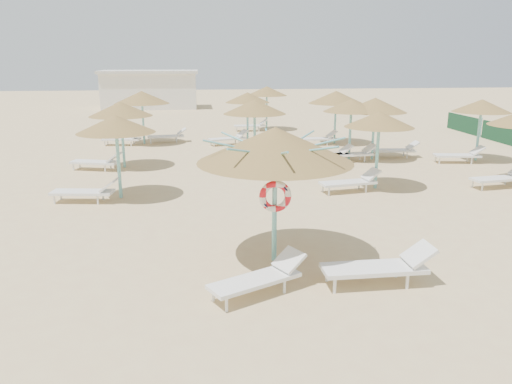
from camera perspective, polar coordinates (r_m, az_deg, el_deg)
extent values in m
plane|color=tan|center=(11.40, 3.11, -7.53)|extent=(120.00, 120.00, 0.00)
cylinder|color=#6CBABB|center=(10.86, 2.13, -1.68)|extent=(0.11, 0.11, 2.50)
cone|color=olive|center=(10.55, 2.20, 5.41)|extent=(3.33, 3.33, 0.75)
cylinder|color=#6CBABB|center=(10.59, 2.19, 4.01)|extent=(0.20, 0.20, 0.12)
cylinder|color=#6CBABB|center=(10.69, 6.28, 5.23)|extent=(1.50, 0.04, 0.38)
cylinder|color=#6CBABB|center=(11.17, 4.54, 5.70)|extent=(1.10, 1.10, 0.38)
cylinder|color=#6CBABB|center=(11.30, 1.61, 5.85)|extent=(0.04, 1.50, 0.38)
cylinder|color=#6CBABB|center=(11.02, -1.03, 5.61)|extent=(1.10, 1.10, 0.38)
cylinder|color=#6CBABB|center=(10.47, -1.97, 5.09)|extent=(1.50, 0.04, 0.38)
cylinder|color=#6CBABB|center=(9.96, -0.43, 4.58)|extent=(1.10, 1.10, 0.38)
cylinder|color=#6CBABB|center=(9.81, 2.87, 4.40)|extent=(0.04, 1.50, 0.38)
cylinder|color=#6CBABB|center=(10.13, 5.70, 4.68)|extent=(1.10, 1.10, 0.38)
torus|color=red|center=(10.69, 2.22, -0.50)|extent=(0.70, 0.15, 0.70)
cylinder|color=white|center=(9.12, -3.39, -12.73)|extent=(0.06, 0.06, 0.27)
cylinder|color=white|center=(9.49, -4.90, -11.58)|extent=(0.06, 0.06, 0.27)
cylinder|color=white|center=(9.77, 3.26, -10.74)|extent=(0.06, 0.06, 0.27)
cylinder|color=white|center=(10.11, 1.60, -9.77)|extent=(0.06, 0.06, 0.27)
cube|color=white|center=(9.59, -0.15, -10.08)|extent=(1.89, 1.37, 0.08)
cube|color=white|center=(9.93, 3.79, -7.74)|extent=(0.68, 0.72, 0.35)
cylinder|color=white|center=(9.85, 8.98, -10.56)|extent=(0.07, 0.07, 0.30)
cylinder|color=white|center=(10.32, 8.13, -9.28)|extent=(0.07, 0.07, 0.30)
cylinder|color=white|center=(10.34, 16.91, -9.77)|extent=(0.07, 0.07, 0.30)
cylinder|color=white|center=(10.79, 15.73, -8.60)|extent=(0.07, 0.07, 0.30)
cube|color=white|center=(10.27, 13.30, -8.49)|extent=(2.07, 0.71, 0.09)
cube|color=white|center=(10.52, 18.12, -6.73)|extent=(0.54, 0.66, 0.40)
cylinder|color=#6CBABB|center=(16.45, -15.44, 3.25)|extent=(0.11, 0.11, 2.30)
cone|color=olive|center=(16.25, -15.75, 7.50)|extent=(2.44, 2.44, 0.55)
cylinder|color=#6CBABB|center=(16.28, -15.69, 6.69)|extent=(0.20, 0.20, 0.12)
cylinder|color=white|center=(16.58, -22.05, -0.83)|extent=(0.06, 0.06, 0.28)
cylinder|color=white|center=(17.02, -21.41, -0.37)|extent=(0.06, 0.06, 0.28)
cylinder|color=white|center=(16.09, -17.63, -0.88)|extent=(0.06, 0.06, 0.28)
cylinder|color=white|center=(16.55, -17.09, -0.40)|extent=(0.06, 0.06, 0.28)
cube|color=white|center=(16.46, -19.22, -0.02)|extent=(1.97, 0.87, 0.08)
cube|color=white|center=(16.12, -16.46, 0.79)|extent=(0.56, 0.66, 0.36)
cylinder|color=#6CBABB|center=(21.06, -14.99, 5.81)|extent=(0.11, 0.11, 2.30)
cone|color=olive|center=(20.90, -15.22, 9.15)|extent=(2.52, 2.52, 0.57)
cylinder|color=#6CBABB|center=(20.93, -15.18, 8.51)|extent=(0.20, 0.20, 0.12)
cylinder|color=white|center=(21.21, -20.15, 2.68)|extent=(0.06, 0.06, 0.28)
cylinder|color=white|center=(21.63, -19.51, 2.97)|extent=(0.06, 0.06, 0.28)
cylinder|color=white|center=(20.58, -16.86, 2.60)|extent=(0.06, 0.06, 0.28)
cylinder|color=white|center=(21.02, -16.27, 2.90)|extent=(0.06, 0.06, 0.28)
cube|color=white|center=(21.01, -17.96, 3.26)|extent=(2.00, 1.12, 0.08)
cube|color=white|center=(20.59, -15.90, 3.87)|extent=(0.63, 0.71, 0.36)
cylinder|color=#6CBABB|center=(26.71, -12.77, 7.85)|extent=(0.11, 0.11, 2.30)
cone|color=olive|center=(26.59, -12.93, 10.51)|extent=(2.82, 2.82, 0.63)
cylinder|color=#6CBABB|center=(26.60, -12.90, 9.98)|extent=(0.20, 0.20, 0.12)
cylinder|color=white|center=(26.59, -16.91, 5.33)|extent=(0.06, 0.06, 0.28)
cylinder|color=white|center=(27.06, -16.60, 5.52)|extent=(0.06, 0.06, 0.28)
cylinder|color=white|center=(26.22, -14.08, 5.40)|extent=(0.06, 0.06, 0.28)
cylinder|color=white|center=(26.70, -13.81, 5.59)|extent=(0.06, 0.06, 0.28)
cube|color=white|center=(26.57, -15.12, 5.85)|extent=(1.96, 0.85, 0.08)
cube|color=white|center=(26.32, -13.37, 6.41)|extent=(0.56, 0.66, 0.36)
cylinder|color=white|center=(26.77, -11.93, 5.72)|extent=(0.06, 0.06, 0.28)
cylinder|color=white|center=(27.26, -11.97, 5.89)|extent=(0.06, 0.06, 0.28)
cylinder|color=white|center=(26.84, -9.04, 5.89)|extent=(0.06, 0.06, 0.28)
cylinder|color=white|center=(27.33, -9.13, 6.05)|extent=(0.06, 0.06, 0.28)
cube|color=white|center=(27.02, -10.27, 6.28)|extent=(1.96, 0.85, 0.08)
cube|color=white|center=(27.05, -8.49, 6.88)|extent=(0.56, 0.66, 0.36)
cylinder|color=#6CBABB|center=(21.21, -0.16, 6.39)|extent=(0.11, 0.11, 2.30)
cone|color=olive|center=(21.06, -0.16, 9.72)|extent=(2.63, 2.63, 0.59)
cylinder|color=#6CBABB|center=(21.08, -0.16, 9.08)|extent=(0.20, 0.20, 0.12)
cylinder|color=white|center=(20.86, -5.34, 3.35)|extent=(0.06, 0.06, 0.28)
cylinder|color=white|center=(21.33, -5.00, 3.63)|extent=(0.06, 0.06, 0.28)
cylinder|color=white|center=(20.56, -1.69, 3.24)|extent=(0.06, 0.06, 0.28)
cylinder|color=white|center=(21.04, -1.42, 3.52)|extent=(0.06, 0.06, 0.28)
cube|color=white|center=(20.87, -3.04, 3.91)|extent=(2.00, 1.12, 0.08)
cube|color=white|center=(20.66, -0.74, 4.49)|extent=(0.63, 0.71, 0.36)
cylinder|color=#6CBABB|center=(26.21, -0.97, 8.08)|extent=(0.11, 0.11, 2.30)
cone|color=olive|center=(26.09, -0.98, 10.76)|extent=(2.29, 2.29, 0.51)
cylinder|color=#6CBABB|center=(26.11, -0.98, 10.26)|extent=(0.20, 0.20, 0.12)
cylinder|color=white|center=(25.38, -4.80, 5.49)|extent=(0.06, 0.06, 0.28)
cylinder|color=white|center=(25.84, -5.18, 5.66)|extent=(0.06, 0.06, 0.28)
cylinder|color=white|center=(25.85, -1.97, 5.71)|extent=(0.06, 0.06, 0.28)
cylinder|color=white|center=(26.31, -2.38, 5.88)|extent=(0.06, 0.06, 0.28)
cube|color=white|center=(25.85, -3.32, 6.10)|extent=(2.00, 1.17, 0.08)
cube|color=white|center=(26.13, -1.57, 6.75)|extent=(0.64, 0.72, 0.36)
cylinder|color=#6CBABB|center=(17.53, 13.67, 4.09)|extent=(0.11, 0.11, 2.30)
cone|color=olive|center=(17.35, 13.93, 8.07)|extent=(2.33, 2.33, 0.52)
cylinder|color=#6CBABB|center=(17.37, 13.88, 7.32)|extent=(0.20, 0.20, 0.12)
cylinder|color=white|center=(16.48, 8.34, 0.05)|extent=(0.06, 0.06, 0.28)
cylinder|color=white|center=(16.92, 7.64, 0.48)|extent=(0.06, 0.06, 0.28)
cylinder|color=white|center=(17.07, 12.46, 0.39)|extent=(0.06, 0.06, 0.28)
cylinder|color=white|center=(17.50, 11.68, 0.79)|extent=(0.06, 0.06, 0.28)
cube|color=white|center=(16.99, 10.47, 1.05)|extent=(1.98, 0.94, 0.08)
cube|color=white|center=(17.33, 13.02, 2.01)|extent=(0.58, 0.67, 0.36)
cylinder|color=#6CBABB|center=(22.28, 10.70, 6.56)|extent=(0.11, 0.11, 2.30)
cone|color=olive|center=(22.13, 10.85, 9.71)|extent=(2.42, 2.42, 0.54)
cylinder|color=#6CBABB|center=(22.16, 10.82, 9.11)|extent=(0.20, 0.20, 0.12)
cylinder|color=white|center=(21.31, 6.26, 3.58)|extent=(0.06, 0.06, 0.28)
cylinder|color=white|center=(21.78, 5.89, 3.84)|extent=(0.06, 0.06, 0.28)
cylinder|color=white|center=(21.72, 9.68, 3.68)|extent=(0.06, 0.06, 0.28)
cylinder|color=white|center=(22.18, 9.25, 3.93)|extent=(0.06, 0.06, 0.28)
cube|color=white|center=(21.74, 8.12, 4.24)|extent=(1.93, 0.74, 0.08)
cube|color=white|center=(21.98, 10.25, 4.90)|extent=(0.52, 0.63, 0.36)
cylinder|color=#6CBABB|center=(26.48, 9.03, 7.97)|extent=(0.11, 0.11, 2.30)
cone|color=olive|center=(26.35, 9.14, 10.66)|extent=(2.83, 2.83, 0.64)
cylinder|color=#6CBABB|center=(26.37, 9.12, 10.13)|extent=(0.20, 0.20, 0.12)
cylinder|color=white|center=(25.53, 5.23, 5.54)|extent=(0.06, 0.06, 0.28)
cylinder|color=white|center=(26.01, 4.96, 5.72)|extent=(0.06, 0.06, 0.28)
cylinder|color=white|center=(25.88, 8.14, 5.58)|extent=(0.06, 0.06, 0.28)
cylinder|color=white|center=(26.35, 7.84, 5.76)|extent=(0.06, 0.06, 0.28)
cube|color=white|center=(25.94, 6.83, 6.05)|extent=(1.92, 0.69, 0.08)
cube|color=white|center=(26.14, 8.66, 6.59)|extent=(0.51, 0.62, 0.36)
cylinder|color=white|center=(18.54, 24.45, 0.53)|extent=(0.06, 0.06, 0.28)
cylinder|color=white|center=(18.91, 23.52, 0.90)|extent=(0.06, 0.06, 0.28)
cylinder|color=white|center=(19.76, 26.62, 1.12)|extent=(0.06, 0.06, 0.28)
cube|color=white|center=(19.19, 25.92, 1.37)|extent=(1.97, 0.88, 0.08)
cylinder|color=#6CBABB|center=(23.78, 24.07, 6.04)|extent=(0.11, 0.11, 2.30)
cone|color=olive|center=(23.64, 24.40, 8.98)|extent=(2.41, 2.41, 0.54)
cylinder|color=#6CBABB|center=(23.66, 24.33, 8.42)|extent=(0.20, 0.20, 0.12)
cylinder|color=white|center=(22.57, 20.23, 3.38)|extent=(0.06, 0.06, 0.28)
cylinder|color=white|center=(23.03, 19.86, 3.64)|extent=(0.06, 0.06, 0.28)
cylinder|color=white|center=(23.03, 23.43, 3.28)|extent=(0.06, 0.06, 0.28)
cylinder|color=white|center=(23.48, 23.00, 3.54)|extent=(0.06, 0.06, 0.28)
cube|color=white|center=(23.03, 21.98, 3.89)|extent=(1.97, 0.89, 0.08)
cube|color=white|center=(23.29, 24.01, 4.40)|extent=(0.57, 0.66, 0.36)
cylinder|color=#6CBABB|center=(22.59, 13.26, 6.53)|extent=(0.11, 0.11, 2.30)
cone|color=olive|center=(22.44, 13.45, 9.66)|extent=(2.73, 2.73, 0.61)
cylinder|color=#6CBABB|center=(22.47, 13.41, 9.05)|extent=(0.20, 0.20, 0.12)
cylinder|color=white|center=(21.52, 9.02, 3.60)|extent=(0.06, 0.06, 0.28)
cylinder|color=white|center=(21.98, 8.56, 3.86)|extent=(0.06, 0.06, 0.28)
cylinder|color=white|center=(22.03, 12.32, 3.70)|extent=(0.06, 0.06, 0.28)
cylinder|color=white|center=(22.48, 11.80, 3.96)|extent=(0.06, 0.06, 0.28)
cube|color=white|center=(22.00, 10.77, 4.25)|extent=(1.95, 0.80, 0.08)
cube|color=white|center=(22.30, 12.82, 4.91)|extent=(0.54, 0.64, 0.36)
cylinder|color=white|center=(22.97, 13.66, 4.08)|extent=(0.06, 0.06, 0.28)
cylinder|color=white|center=(23.44, 13.36, 4.32)|extent=(0.06, 0.06, 0.28)
cylinder|color=white|center=(23.35, 16.88, 4.03)|extent=(0.06, 0.06, 0.28)
cylinder|color=white|center=(23.81, 16.52, 4.27)|extent=(0.06, 0.06, 0.28)
cube|color=white|center=(23.39, 15.44, 4.61)|extent=(1.95, 0.80, 0.08)
cube|color=white|center=(23.60, 17.47, 5.14)|extent=(0.54, 0.64, 0.36)
cylinder|color=#6CBABB|center=(31.12, 1.23, 9.21)|extent=(0.11, 0.11, 2.30)
cone|color=olive|center=(31.02, 1.24, 11.48)|extent=(2.47, 2.47, 0.56)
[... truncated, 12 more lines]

